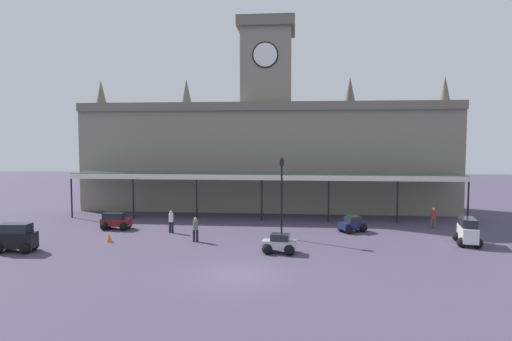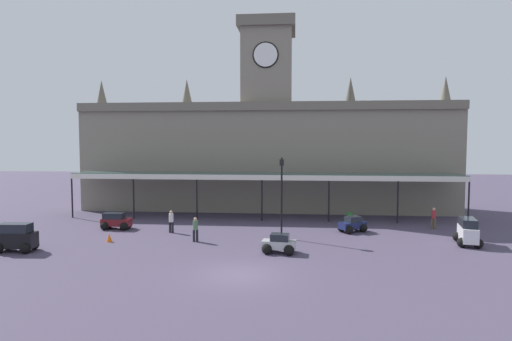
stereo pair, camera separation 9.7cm
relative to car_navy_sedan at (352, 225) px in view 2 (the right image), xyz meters
name	(u,v)px [view 2 (the right image)]	position (x,y,z in m)	size (l,w,h in m)	color
ground_plane	(239,275)	(-7.17, -11.03, -0.50)	(140.00, 140.00, 0.00)	#463D53
station_building	(267,149)	(-7.17, 10.51, 5.53)	(36.30, 6.27, 18.60)	gray
entrance_canopy	(263,175)	(-7.17, 5.15, 3.37)	(34.24, 3.26, 4.03)	#38564C
car_navy_sedan	(352,225)	(0.00, 0.00, 0.00)	(2.25, 2.11, 1.19)	#19214C
car_maroon_estate	(116,222)	(-18.23, -0.62, 0.06)	(2.26, 1.55, 1.27)	maroon
car_silver_sedan	(279,245)	(-5.29, -6.58, 0.00)	(2.13, 1.66, 1.19)	#B2B5BA
car_white_van	(468,233)	(7.05, -3.38, 0.30)	(1.90, 2.54, 1.77)	silver
car_black_van	(16,239)	(-21.58, -7.76, 0.30)	(2.45, 1.69, 1.77)	black
pedestrian_beside_cars	(434,217)	(6.46, 1.72, 0.41)	(0.36, 0.34, 1.67)	brown
pedestrian_crossing_forecourt	(171,221)	(-13.56, -1.51, 0.41)	(0.38, 0.34, 1.67)	black
pedestrian_near_entrance	(195,228)	(-11.09, -4.13, 0.41)	(0.37, 0.34, 1.67)	black
victorian_lamppost	(282,189)	(-5.27, -2.53, 2.99)	(0.30, 0.30, 5.72)	black
traffic_cone	(109,238)	(-16.94, -4.73, -0.22)	(0.40, 0.40, 0.56)	orange
planter_forecourt_centre	(350,218)	(0.22, 3.39, -0.01)	(0.60, 0.60, 0.96)	#47423D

